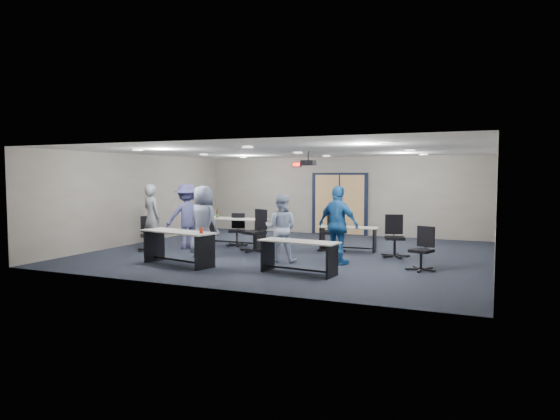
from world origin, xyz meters
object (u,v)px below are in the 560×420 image
at_px(chair_back_c, 332,231).
at_px(person_lightblue, 281,228).
at_px(chair_loose_right, 421,249).
at_px(chair_back_b, 254,231).
at_px(table_front_left, 179,242).
at_px(table_back_left, 233,227).
at_px(person_navy, 338,225).
at_px(chair_loose_left, 148,234).
at_px(table_back_right, 348,234).
at_px(person_plaid, 203,221).
at_px(table_front_right, 299,251).
at_px(person_gray, 152,217).
at_px(chair_back_d, 395,236).
at_px(chair_back_a, 237,230).
at_px(person_back, 187,216).

height_order(chair_back_c, person_lightblue, person_lightblue).
relative_size(chair_back_c, chair_loose_right, 1.18).
bearing_deg(chair_loose_right, chair_back_b, -172.70).
relative_size(table_front_left, chair_back_c, 1.80).
distance_m(table_back_left, person_navy, 4.11).
xyz_separation_m(table_back_left, chair_loose_left, (-1.63, -1.82, -0.09)).
relative_size(table_back_right, person_lightblue, 1.03).
relative_size(person_plaid, person_lightblue, 1.12).
xyz_separation_m(table_back_right, chair_back_c, (-0.36, -0.29, 0.11)).
bearing_deg(chair_back_b, table_front_left, -79.81).
xyz_separation_m(table_front_right, table_back_right, (0.08, 3.50, -0.02)).
bearing_deg(table_back_left, chair_loose_left, -130.16).
distance_m(person_gray, person_lightblue, 3.99).
bearing_deg(chair_back_b, table_back_left, 169.89).
xyz_separation_m(table_front_left, table_back_right, (2.99, 3.64, -0.09)).
bearing_deg(person_plaid, person_navy, -162.04).
height_order(chair_back_b, chair_back_d, chair_back_b).
height_order(chair_back_a, person_plaid, person_plaid).
height_order(table_front_left, chair_loose_right, chair_loose_right).
height_order(chair_loose_left, chair_loose_right, chair_loose_right).
height_order(table_front_left, person_navy, person_navy).
bearing_deg(person_plaid, chair_back_c, -129.26).
relative_size(chair_back_c, person_back, 0.62).
bearing_deg(person_navy, chair_back_b, -0.56).
bearing_deg(chair_back_d, chair_loose_left, 177.13).
bearing_deg(person_gray, table_back_right, -134.23).
height_order(chair_back_b, chair_loose_right, chair_back_b).
xyz_separation_m(person_lightblue, person_navy, (1.35, 0.20, 0.11)).
xyz_separation_m(table_front_left, chair_back_a, (-0.25, 3.26, -0.06)).
height_order(table_front_right, person_navy, person_navy).
bearing_deg(chair_back_c, person_lightblue, -101.97).
bearing_deg(chair_loose_right, table_back_right, 155.80).
relative_size(table_back_left, chair_loose_right, 2.11).
bearing_deg(person_gray, person_navy, -157.24).
height_order(chair_loose_right, person_back, person_back).
bearing_deg(person_navy, person_lightblue, 27.66).
bearing_deg(chair_back_d, person_plaid, -174.83).
relative_size(table_back_left, person_back, 1.10).
height_order(table_back_left, person_plaid, person_plaid).
xyz_separation_m(person_gray, person_back, (0.72, 0.63, 0.00)).
distance_m(person_plaid, person_lightblue, 2.10).
bearing_deg(chair_loose_right, chair_back_a, -178.18).
height_order(person_plaid, person_back, person_back).
distance_m(table_front_right, person_back, 4.70).
bearing_deg(chair_loose_left, table_front_right, -55.29).
height_order(table_front_right, person_back, person_back).
bearing_deg(table_front_right, person_navy, 79.01).
distance_m(table_back_right, chair_loose_right, 3.11).
distance_m(chair_back_d, person_plaid, 4.84).
distance_m(chair_back_c, person_gray, 4.95).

